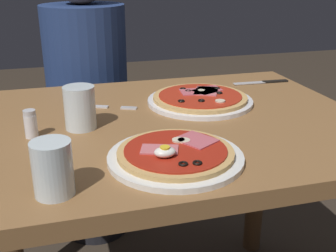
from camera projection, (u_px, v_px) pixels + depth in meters
name	position (u px, v px, depth m)	size (l,w,h in m)	color
dining_table	(165.00, 164.00, 1.14)	(1.06, 0.80, 0.74)	olive
pizza_foreground	(175.00, 155.00, 0.87)	(0.28, 0.28, 0.05)	white
pizza_across_left	(200.00, 99.00, 1.22)	(0.31, 0.31, 0.03)	white
water_glass_near	(80.00, 110.00, 1.03)	(0.08, 0.08, 0.11)	silver
water_glass_far	(53.00, 172.00, 0.73)	(0.07, 0.07, 0.10)	silver
fork	(105.00, 107.00, 1.19)	(0.15, 0.08, 0.00)	silver
knife	(265.00, 82.00, 1.43)	(0.20, 0.03, 0.01)	silver
salt_shaker	(31.00, 124.00, 0.97)	(0.03, 0.03, 0.07)	white
diner_person	(89.00, 110.00, 1.72)	(0.32, 0.32, 1.18)	black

